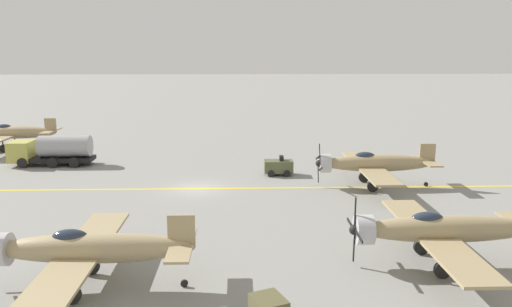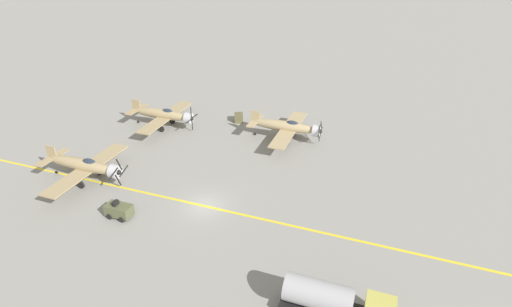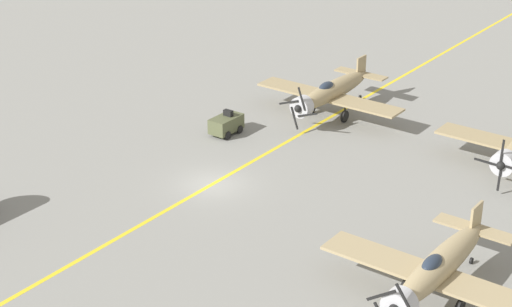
{
  "view_description": "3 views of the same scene",
  "coord_description": "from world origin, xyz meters",
  "px_view_note": "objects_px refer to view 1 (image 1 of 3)",
  "views": [
    {
      "loc": [
        -39.91,
        -3.6,
        11.24
      ],
      "look_at": [
        -0.06,
        -4.86,
        2.96
      ],
      "focal_mm": 35.0,
      "sensor_mm": 36.0,
      "label": 1
    },
    {
      "loc": [
        29.71,
        16.48,
        24.53
      ],
      "look_at": [
        -8.48,
        2.61,
        2.32
      ],
      "focal_mm": 28.0,
      "sensor_mm": 36.0,
      "label": 2
    },
    {
      "loc": [
        -31.78,
        38.26,
        24.72
      ],
      "look_at": [
        -2.76,
        -1.03,
        2.55
      ],
      "focal_mm": 60.0,
      "sensor_mm": 36.0,
      "label": 3
    }
  ],
  "objects_px": {
    "airplane_near_center": "(373,163)",
    "ground_crew_walking": "(79,146)",
    "airplane_near_left": "(440,230)",
    "airplane_mid_left": "(87,249)",
    "tow_tractor": "(279,166)",
    "fuel_tanker": "(52,150)",
    "airplane_far_right": "(11,133)"
  },
  "relations": [
    {
      "from": "airplane_near_left",
      "to": "tow_tractor",
      "type": "relative_size",
      "value": 4.62
    },
    {
      "from": "airplane_near_center",
      "to": "airplane_mid_left",
      "type": "xyz_separation_m",
      "value": [
        -17.62,
        18.35,
        0.0
      ]
    },
    {
      "from": "fuel_tanker",
      "to": "airplane_near_left",
      "type": "bearing_deg",
      "value": -130.1
    },
    {
      "from": "airplane_near_left",
      "to": "airplane_mid_left",
      "type": "xyz_separation_m",
      "value": [
        -2.04,
        17.78,
        0.0
      ]
    },
    {
      "from": "airplane_mid_left",
      "to": "fuel_tanker",
      "type": "relative_size",
      "value": 1.5
    },
    {
      "from": "airplane_near_left",
      "to": "airplane_mid_left",
      "type": "relative_size",
      "value": 1.0
    },
    {
      "from": "fuel_tanker",
      "to": "ground_crew_walking",
      "type": "distance_m",
      "value": 5.42
    },
    {
      "from": "fuel_tanker",
      "to": "ground_crew_walking",
      "type": "bearing_deg",
      "value": -10.49
    },
    {
      "from": "fuel_tanker",
      "to": "airplane_mid_left",
      "type": "bearing_deg",
      "value": -156.79
    },
    {
      "from": "airplane_near_left",
      "to": "fuel_tanker",
      "type": "distance_m",
      "value": 38.18
    },
    {
      "from": "airplane_near_center",
      "to": "ground_crew_walking",
      "type": "bearing_deg",
      "value": 70.15
    },
    {
      "from": "airplane_near_center",
      "to": "airplane_near_left",
      "type": "bearing_deg",
      "value": -175.53
    },
    {
      "from": "airplane_mid_left",
      "to": "tow_tractor",
      "type": "distance_m",
      "value": 24.47
    },
    {
      "from": "airplane_near_center",
      "to": "tow_tractor",
      "type": "relative_size",
      "value": 4.62
    },
    {
      "from": "fuel_tanker",
      "to": "ground_crew_walking",
      "type": "height_order",
      "value": "fuel_tanker"
    },
    {
      "from": "airplane_far_right",
      "to": "ground_crew_walking",
      "type": "distance_m",
      "value": 8.87
    },
    {
      "from": "airplane_near_center",
      "to": "ground_crew_walking",
      "type": "relative_size",
      "value": 6.93
    },
    {
      "from": "tow_tractor",
      "to": "fuel_tanker",
      "type": "bearing_deg",
      "value": 78.05
    },
    {
      "from": "airplane_near_left",
      "to": "ground_crew_walking",
      "type": "distance_m",
      "value": 41.12
    },
    {
      "from": "airplane_mid_left",
      "to": "ground_crew_walking",
      "type": "distance_m",
      "value": 33.6
    },
    {
      "from": "airplane_near_left",
      "to": "ground_crew_walking",
      "type": "xyz_separation_m",
      "value": [
        29.88,
        28.22,
        -1.07
      ]
    },
    {
      "from": "airplane_near_center",
      "to": "airplane_mid_left",
      "type": "relative_size",
      "value": 1.0
    },
    {
      "from": "airplane_near_center",
      "to": "airplane_near_left",
      "type": "distance_m",
      "value": 15.6
    },
    {
      "from": "airplane_near_left",
      "to": "tow_tractor",
      "type": "xyz_separation_m",
      "value": [
        19.88,
        6.98,
        -1.22
      ]
    },
    {
      "from": "tow_tractor",
      "to": "airplane_far_right",
      "type": "bearing_deg",
      "value": 66.9
    },
    {
      "from": "tow_tractor",
      "to": "airplane_near_left",
      "type": "bearing_deg",
      "value": -160.66
    },
    {
      "from": "airplane_far_right",
      "to": "fuel_tanker",
      "type": "distance_m",
      "value": 10.88
    },
    {
      "from": "airplane_near_left",
      "to": "ground_crew_walking",
      "type": "height_order",
      "value": "airplane_near_left"
    },
    {
      "from": "airplane_far_right",
      "to": "tow_tractor",
      "type": "xyz_separation_m",
      "value": [
        -12.64,
        -29.64,
        -1.22
      ]
    },
    {
      "from": "airplane_near_center",
      "to": "airplane_far_right",
      "type": "distance_m",
      "value": 40.87
    },
    {
      "from": "airplane_near_center",
      "to": "ground_crew_walking",
      "type": "distance_m",
      "value": 32.16
    },
    {
      "from": "airplane_near_left",
      "to": "tow_tractor",
      "type": "bearing_deg",
      "value": 25.76
    }
  ]
}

